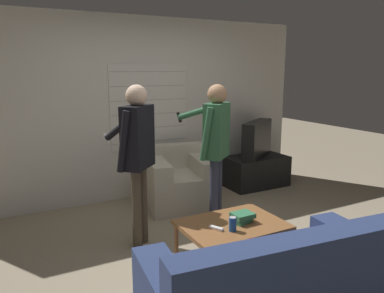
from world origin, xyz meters
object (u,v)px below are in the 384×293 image
(book_stack, at_px, (242,217))
(person_right_standing, at_px, (216,138))
(armchair_beige, at_px, (179,181))
(coffee_table, at_px, (232,227))
(person_left_standing, at_px, (137,146))
(tv, at_px, (257,139))
(spare_remote, at_px, (216,228))
(soda_can, at_px, (233,224))

(book_stack, bearing_deg, person_right_standing, 73.25)
(armchair_beige, distance_m, coffee_table, 1.80)
(coffee_table, xyz_separation_m, person_left_standing, (-0.58, 0.87, 0.65))
(tv, bearing_deg, book_stack, 15.54)
(armchair_beige, relative_size, tv, 1.28)
(person_left_standing, distance_m, spare_remote, 1.16)
(armchair_beige, xyz_separation_m, soda_can, (-0.41, -1.91, 0.18))
(coffee_table, distance_m, book_stack, 0.13)
(book_stack, relative_size, spare_remote, 1.60)
(coffee_table, bearing_deg, soda_can, -121.66)
(book_stack, bearing_deg, armchair_beige, 82.78)
(tv, xyz_separation_m, soda_can, (-1.85, -2.09, -0.25))
(person_right_standing, bearing_deg, armchair_beige, 54.86)
(spare_remote, bearing_deg, person_right_standing, 31.86)
(armchair_beige, distance_m, spare_remote, 1.90)
(person_right_standing, relative_size, soda_can, 13.25)
(armchair_beige, height_order, person_right_standing, person_right_standing)
(book_stack, bearing_deg, tv, 49.80)
(armchair_beige, height_order, soda_can, armchair_beige)
(coffee_table, distance_m, person_left_standing, 1.23)
(book_stack, bearing_deg, coffee_table, 166.40)
(armchair_beige, relative_size, soda_can, 8.26)
(person_left_standing, bearing_deg, person_right_standing, -41.06)
(person_right_standing, bearing_deg, tv, -2.64)
(soda_can, bearing_deg, book_stack, 32.93)
(person_left_standing, relative_size, spare_remote, 12.60)
(person_left_standing, xyz_separation_m, soda_can, (0.50, -1.01, -0.55))
(coffee_table, height_order, spare_remote, spare_remote)
(tv, xyz_separation_m, book_stack, (-1.67, -1.97, -0.26))
(coffee_table, bearing_deg, spare_remote, -165.52)
(book_stack, xyz_separation_m, spare_remote, (-0.29, -0.03, -0.04))
(coffee_table, height_order, tv, tv)
(spare_remote, bearing_deg, armchair_beige, 46.53)
(coffee_table, distance_m, person_right_standing, 1.19)
(tv, distance_m, soda_can, 2.80)
(armchair_beige, bearing_deg, spare_remote, 85.29)
(tv, bearing_deg, person_right_standing, 2.26)
(person_left_standing, xyz_separation_m, spare_remote, (0.38, -0.92, -0.60))
(person_right_standing, xyz_separation_m, soda_can, (-0.47, -1.07, -0.54))
(armchair_beige, distance_m, tv, 1.51)
(book_stack, height_order, spare_remote, book_stack)
(tv, xyz_separation_m, spare_remote, (-1.96, -2.00, -0.30))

